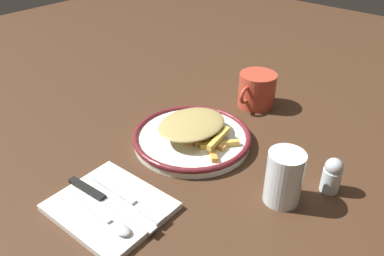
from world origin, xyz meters
The scene contains 10 objects.
ground_plane centered at (0.00, 0.00, 0.00)m, with size 2.60×2.60×0.00m, color #412819.
plate centered at (0.00, 0.00, 0.01)m, with size 0.26×0.26×0.03m.
fries_heap centered at (0.00, 0.01, 0.04)m, with size 0.18×0.17×0.04m.
napkin centered at (0.25, 0.03, 0.01)m, with size 0.17×0.20×0.01m, color silver.
fork centered at (0.23, 0.04, 0.01)m, with size 0.02×0.18×0.01m.
knife centered at (0.26, 0.01, 0.02)m, with size 0.03×0.21×0.01m.
spoon centered at (0.28, 0.06, 0.02)m, with size 0.02×0.15×0.01m.
water_glass centered at (0.03, 0.24, 0.05)m, with size 0.07×0.07×0.10m, color silver.
coffee_mug centered at (-0.24, 0.01, 0.04)m, with size 0.12×0.10×0.09m.
salt_shaker centered at (-0.05, 0.30, 0.04)m, with size 0.04×0.04×0.07m.
Camera 1 is at (0.54, 0.47, 0.49)m, focal length 35.95 mm.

